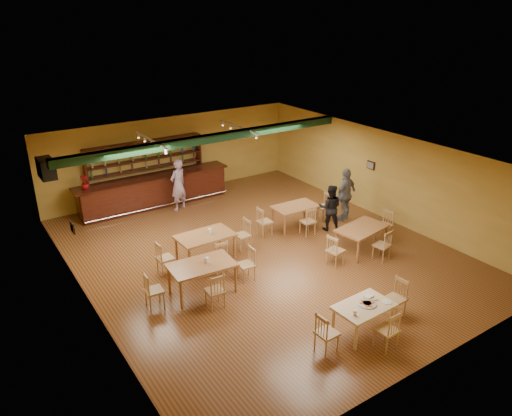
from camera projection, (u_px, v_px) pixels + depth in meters
floor at (260, 252)px, 14.50m from camera, size 12.00×12.00×0.00m
ceiling_beam at (211, 138)px, 15.55m from camera, size 10.00×0.30×0.25m
track_rail_left at (151, 140)px, 15.06m from camera, size 0.05×2.50×0.05m
track_rail_right at (239, 127)px, 16.69m from camera, size 0.05×2.50×0.05m
ac_unit at (47, 168)px, 14.37m from camera, size 0.34×0.70×0.48m
picture_left at (72, 227)px, 12.08m from camera, size 0.04×0.34×0.28m
picture_right at (371, 165)px, 16.77m from camera, size 0.04×0.34×0.28m
bar_counter at (154, 191)px, 17.65m from camera, size 5.70×0.85×1.13m
back_bar_hutch at (147, 171)px, 17.91m from camera, size 4.41×0.40×2.28m
poinsettia at (85, 182)px, 16.11m from camera, size 0.35×0.35×0.48m
dining_table_a at (206, 248)px, 13.88m from camera, size 1.63×1.00×0.81m
dining_table_b at (295, 216)px, 16.02m from camera, size 1.51×0.94×0.74m
dining_table_c at (202, 278)px, 12.30m from camera, size 1.70×1.09×0.82m
dining_table_d at (361, 239)px, 14.41m from camera, size 1.69×1.18×0.78m
near_table at (363, 319)px, 10.82m from camera, size 1.34×0.89×0.70m
pizza_tray at (367, 304)px, 10.73m from camera, size 0.54×0.54×0.01m
parmesan_shaker at (355, 313)px, 10.34m from camera, size 0.08×0.08×0.11m
napkin_stack at (369, 296)px, 10.99m from camera, size 0.22×0.18×0.03m
pizza_server at (370, 300)px, 10.84m from camera, size 0.33×0.22×0.00m
side_plate at (387, 302)px, 10.80m from camera, size 0.23×0.23×0.01m
patron_bar at (178, 185)px, 17.17m from camera, size 0.80×0.66×1.87m
patron_right_a at (330, 208)px, 15.66m from camera, size 0.95×0.93×1.54m
patron_right_b at (346, 194)px, 16.35m from camera, size 1.15×0.70×1.83m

